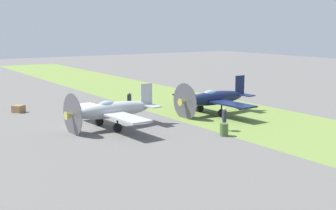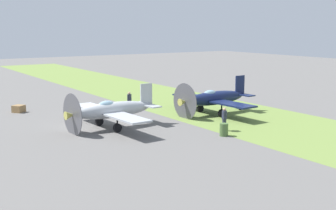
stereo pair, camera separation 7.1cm
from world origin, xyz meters
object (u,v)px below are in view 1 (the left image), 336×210
(airplane_wingman, at_px, (214,98))
(fuel_drum, at_px, (224,130))
(ground_crew_chief, at_px, (224,119))
(supply_crate, at_px, (19,109))
(ground_crew_mechanic, at_px, (129,101))
(airplane_lead, at_px, (112,110))

(airplane_wingman, xyz_separation_m, fuel_drum, (-6.77, 4.49, -0.95))
(ground_crew_chief, height_order, supply_crate, ground_crew_chief)
(ground_crew_mechanic, xyz_separation_m, supply_crate, (4.61, 8.78, -0.59))
(airplane_lead, relative_size, airplane_wingman, 0.99)
(ground_crew_chief, relative_size, fuel_drum, 1.92)
(airplane_lead, height_order, supply_crate, airplane_lead)
(airplane_lead, relative_size, supply_crate, 10.39)
(fuel_drum, bearing_deg, airplane_lead, 40.33)
(airplane_wingman, distance_m, fuel_drum, 8.18)
(ground_crew_chief, height_order, fuel_drum, ground_crew_chief)
(airplane_lead, distance_m, airplane_wingman, 10.01)
(airplane_lead, relative_size, ground_crew_chief, 5.40)
(airplane_lead, xyz_separation_m, ground_crew_mechanic, (5.84, -4.64, -0.48))
(ground_crew_chief, relative_size, ground_crew_mechanic, 1.00)
(airplane_wingman, height_order, supply_crate, airplane_wingman)
(ground_crew_mechanic, bearing_deg, supply_crate, -56.48)
(airplane_lead, bearing_deg, fuel_drum, -143.10)
(airplane_wingman, bearing_deg, fuel_drum, 143.65)
(ground_crew_chief, bearing_deg, fuel_drum, -177.22)
(supply_crate, bearing_deg, airplane_lead, -158.38)
(airplane_wingman, bearing_deg, ground_crew_chief, 145.48)
(airplane_lead, xyz_separation_m, supply_crate, (10.45, 4.14, -1.07))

